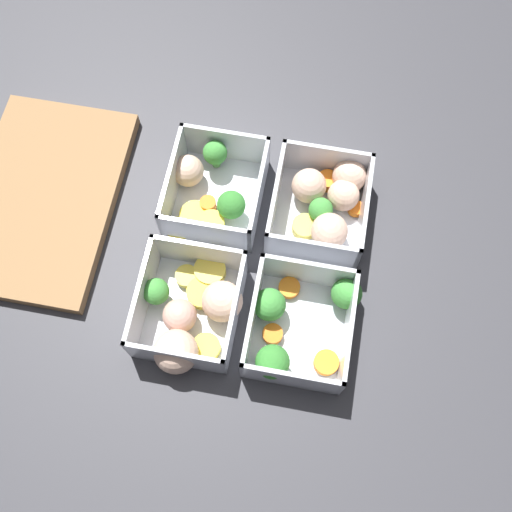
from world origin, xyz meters
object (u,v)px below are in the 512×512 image
object	(u,v)px
container_near_left	(297,324)
container_far_right	(211,190)
container_near_right	(326,203)
container_far_left	(191,314)

from	to	relation	value
container_near_left	container_far_right	size ratio (longest dim) A/B	0.93
container_near_right	container_far_left	world-z (taller)	same
container_near_left	container_far_left	xyz separation A→B (m)	(-0.01, 0.12, -0.00)
container_near_right	container_far_left	distance (m)	0.22
container_near_left	container_far_left	distance (m)	0.12
container_near_right	container_far_left	size ratio (longest dim) A/B	0.87
container_near_left	container_near_right	size ratio (longest dim) A/B	0.91
container_near_right	container_far_right	bearing A→B (deg)	93.43
container_far_left	container_far_right	distance (m)	0.16
container_far_left	container_far_right	bearing A→B (deg)	4.03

